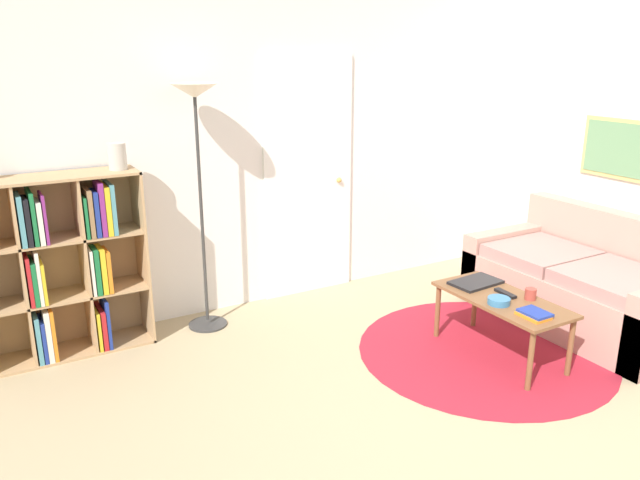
{
  "coord_description": "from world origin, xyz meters",
  "views": [
    {
      "loc": [
        -2.04,
        -1.9,
        2.03
      ],
      "look_at": [
        -0.14,
        1.41,
        0.85
      ],
      "focal_mm": 35.0,
      "sensor_mm": 36.0,
      "label": 1
    }
  ],
  "objects_px": {
    "coffee_table": "(502,305)",
    "cup": "(531,294)",
    "bookshelf": "(46,267)",
    "couch": "(586,286)",
    "laptop": "(476,282)",
    "floor_lamp": "(196,124)",
    "bowl": "(499,301)",
    "vase_on_shelf": "(117,156)"
  },
  "relations": [
    {
      "from": "bookshelf",
      "to": "couch",
      "type": "xyz_separation_m",
      "value": [
        3.62,
        -1.44,
        -0.36
      ]
    },
    {
      "from": "floor_lamp",
      "to": "coffee_table",
      "type": "bearing_deg",
      "value": -42.82
    },
    {
      "from": "laptop",
      "to": "cup",
      "type": "height_order",
      "value": "cup"
    },
    {
      "from": "coffee_table",
      "to": "vase_on_shelf",
      "type": "bearing_deg",
      "value": 144.19
    },
    {
      "from": "vase_on_shelf",
      "to": "bowl",
      "type": "bearing_deg",
      "value": -38.32
    },
    {
      "from": "bowl",
      "to": "couch",
      "type": "bearing_deg",
      "value": 7.95
    },
    {
      "from": "floor_lamp",
      "to": "laptop",
      "type": "distance_m",
      "value": 2.26
    },
    {
      "from": "coffee_table",
      "to": "vase_on_shelf",
      "type": "xyz_separation_m",
      "value": [
        -2.11,
        1.52,
        0.96
      ]
    },
    {
      "from": "laptop",
      "to": "floor_lamp",
      "type": "bearing_deg",
      "value": 143.76
    },
    {
      "from": "couch",
      "to": "bowl",
      "type": "relative_size",
      "value": 11.26
    },
    {
      "from": "bookshelf",
      "to": "couch",
      "type": "bearing_deg",
      "value": -21.66
    },
    {
      "from": "floor_lamp",
      "to": "bowl",
      "type": "xyz_separation_m",
      "value": [
        1.47,
        -1.52,
        -1.08
      ]
    },
    {
      "from": "bookshelf",
      "to": "floor_lamp",
      "type": "height_order",
      "value": "floor_lamp"
    },
    {
      "from": "bookshelf",
      "to": "vase_on_shelf",
      "type": "xyz_separation_m",
      "value": [
        0.53,
        -0.0,
        0.69
      ]
    },
    {
      "from": "bookshelf",
      "to": "coffee_table",
      "type": "bearing_deg",
      "value": -30.05
    },
    {
      "from": "couch",
      "to": "vase_on_shelf",
      "type": "distance_m",
      "value": 3.57
    },
    {
      "from": "couch",
      "to": "bowl",
      "type": "xyz_separation_m",
      "value": [
        -1.09,
        -0.15,
        0.16
      ]
    },
    {
      "from": "floor_lamp",
      "to": "laptop",
      "type": "bearing_deg",
      "value": -36.24
    },
    {
      "from": "couch",
      "to": "vase_on_shelf",
      "type": "height_order",
      "value": "vase_on_shelf"
    },
    {
      "from": "floor_lamp",
      "to": "bowl",
      "type": "bearing_deg",
      "value": -45.99
    },
    {
      "from": "laptop",
      "to": "bowl",
      "type": "xyz_separation_m",
      "value": [
        -0.13,
        -0.35,
        0.01
      ]
    },
    {
      "from": "floor_lamp",
      "to": "laptop",
      "type": "height_order",
      "value": "floor_lamp"
    },
    {
      "from": "bowl",
      "to": "cup",
      "type": "height_order",
      "value": "cup"
    },
    {
      "from": "vase_on_shelf",
      "to": "coffee_table",
      "type": "bearing_deg",
      "value": -35.81
    },
    {
      "from": "laptop",
      "to": "bookshelf",
      "type": "bearing_deg",
      "value": 155.02
    },
    {
      "from": "coffee_table",
      "to": "couch",
      "type": "bearing_deg",
      "value": 5.05
    },
    {
      "from": "bookshelf",
      "to": "bowl",
      "type": "bearing_deg",
      "value": -32.1
    },
    {
      "from": "couch",
      "to": "coffee_table",
      "type": "height_order",
      "value": "couch"
    },
    {
      "from": "cup",
      "to": "bookshelf",
      "type": "bearing_deg",
      "value": 149.46
    },
    {
      "from": "laptop",
      "to": "bowl",
      "type": "bearing_deg",
      "value": -110.21
    },
    {
      "from": "bowl",
      "to": "vase_on_shelf",
      "type": "relative_size",
      "value": 0.82
    },
    {
      "from": "coffee_table",
      "to": "cup",
      "type": "bearing_deg",
      "value": -39.14
    },
    {
      "from": "floor_lamp",
      "to": "cup",
      "type": "bearing_deg",
      "value": -42.54
    },
    {
      "from": "floor_lamp",
      "to": "cup",
      "type": "relative_size",
      "value": 23.63
    },
    {
      "from": "couch",
      "to": "cup",
      "type": "bearing_deg",
      "value": -166.78
    },
    {
      "from": "laptop",
      "to": "couch",
      "type": "bearing_deg",
      "value": -11.64
    },
    {
      "from": "vase_on_shelf",
      "to": "laptop",
      "type": "bearing_deg",
      "value": -30.08
    },
    {
      "from": "coffee_table",
      "to": "cup",
      "type": "height_order",
      "value": "cup"
    },
    {
      "from": "bookshelf",
      "to": "coffee_table",
      "type": "height_order",
      "value": "bookshelf"
    },
    {
      "from": "coffee_table",
      "to": "cup",
      "type": "distance_m",
      "value": 0.2
    },
    {
      "from": "coffee_table",
      "to": "vase_on_shelf",
      "type": "distance_m",
      "value": 2.77
    },
    {
      "from": "coffee_table",
      "to": "cup",
      "type": "xyz_separation_m",
      "value": [
        0.14,
        -0.11,
        0.09
      ]
    }
  ]
}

